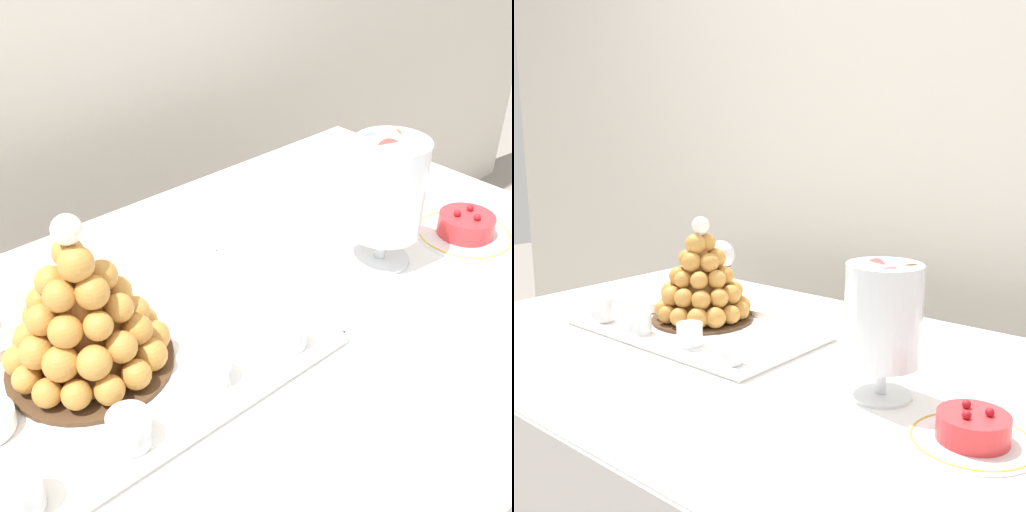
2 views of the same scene
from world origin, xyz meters
The scene contains 12 objects.
backdrop_wall centered at (0.00, 0.86, 1.25)m, with size 4.80×0.10×2.50m, color silver.
buffet_table centered at (0.00, 0.00, 0.70)m, with size 1.55×0.95×0.79m.
serving_tray centered at (-0.19, 0.02, 0.80)m, with size 0.59×0.33×0.02m.
croquembouche centered at (-0.22, 0.07, 0.89)m, with size 0.25×0.25×0.26m.
dessert_cup_left centered at (-0.41, -0.09, 0.83)m, with size 0.06×0.06×0.06m.
dessert_cup_mid_left centered at (-0.26, -0.09, 0.82)m, with size 0.06×0.06×0.05m.
dessert_cup_centre centered at (-0.11, -0.07, 0.82)m, with size 0.06×0.06×0.05m.
dessert_cup_mid_right centered at (0.03, -0.09, 0.82)m, with size 0.05×0.05×0.05m.
creme_brulee_ramekin centered at (-0.39, 0.06, 0.81)m, with size 0.08×0.08×0.02m.
macaron_goblet centered at (0.33, -0.02, 0.94)m, with size 0.13×0.13×0.25m.
fruit_tart_plate centered at (0.53, -0.08, 0.81)m, with size 0.19×0.19×0.06m.
wine_glass centered at (-0.37, 0.29, 0.91)m, with size 0.08×0.08×0.16m.
Camera 2 is at (0.84, -0.93, 1.24)m, focal length 42.79 mm.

